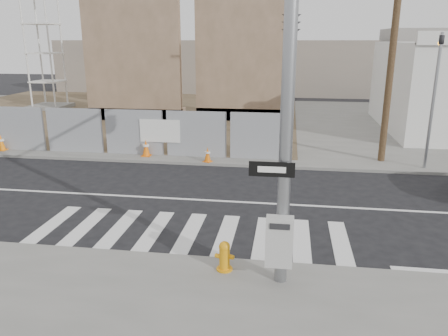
# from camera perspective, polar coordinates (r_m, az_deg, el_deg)

# --- Properties ---
(ground) EXTENTS (100.00, 100.00, 0.00)m
(ground) POSITION_cam_1_polar(r_m,az_deg,el_deg) (14.31, -2.26, -4.24)
(ground) COLOR black
(ground) RESTS_ON ground
(sidewalk_far) EXTENTS (50.00, 20.00, 0.12)m
(sidewalk_far) POSITION_cam_1_polar(r_m,az_deg,el_deg) (27.72, 3.11, 6.03)
(sidewalk_far) COLOR slate
(sidewalk_far) RESTS_ON ground
(signal_pole) EXTENTS (0.96, 5.87, 7.00)m
(signal_pole) POSITION_cam_1_polar(r_m,az_deg,el_deg) (11.11, 8.59, 14.87)
(signal_pole) COLOR gray
(signal_pole) RESTS_ON sidewalk_near
(far_signal_pole) EXTENTS (0.16, 0.20, 5.60)m
(far_signal_pole) POSITION_cam_1_polar(r_m,az_deg,el_deg) (18.64, 25.92, 9.99)
(far_signal_pole) COLOR gray
(far_signal_pole) RESTS_ON sidewalk_far
(chain_link_fence) EXTENTS (24.60, 0.04, 2.00)m
(chain_link_fence) POSITION_cam_1_polar(r_m,az_deg,el_deg) (22.40, -25.80, 4.68)
(chain_link_fence) COLOR gray
(chain_link_fence) RESTS_ON sidewalk_far
(concrete_wall_left) EXTENTS (6.00, 1.30, 8.00)m
(concrete_wall_left) POSITION_cam_1_polar(r_m,az_deg,el_deg) (27.96, -11.76, 12.66)
(concrete_wall_left) COLOR brown
(concrete_wall_left) RESTS_ON sidewalk_far
(concrete_wall_right) EXTENTS (5.50, 1.30, 8.00)m
(concrete_wall_right) POSITION_cam_1_polar(r_m,az_deg,el_deg) (27.45, 2.17, 12.92)
(concrete_wall_right) COLOR brown
(concrete_wall_right) RESTS_ON sidewalk_far
(utility_pole_right) EXTENTS (1.60, 0.28, 10.00)m
(utility_pole_right) POSITION_cam_1_polar(r_m,az_deg,el_deg) (19.07, 21.33, 15.82)
(utility_pole_right) COLOR brown
(utility_pole_right) RESTS_ON sidewalk_far
(fire_hydrant) EXTENTS (0.47, 0.47, 0.68)m
(fire_hydrant) POSITION_cam_1_polar(r_m,az_deg,el_deg) (9.83, 0.07, -11.40)
(fire_hydrant) COLOR orange
(fire_hydrant) RESTS_ON sidewalk_near
(traffic_cone_b) EXTENTS (0.41, 0.41, 0.75)m
(traffic_cone_b) POSITION_cam_1_polar(r_m,az_deg,el_deg) (22.65, -27.09, 2.98)
(traffic_cone_b) COLOR orange
(traffic_cone_b) RESTS_ON sidewalk_far
(traffic_cone_c) EXTENTS (0.39, 0.39, 0.74)m
(traffic_cone_c) POSITION_cam_1_polar(r_m,az_deg,el_deg) (19.47, -10.15, 2.59)
(traffic_cone_c) COLOR orange
(traffic_cone_c) RESTS_ON sidewalk_far
(traffic_cone_d) EXTENTS (0.42, 0.42, 0.63)m
(traffic_cone_d) POSITION_cam_1_polar(r_m,az_deg,el_deg) (18.27, -2.17, 1.76)
(traffic_cone_d) COLOR orange
(traffic_cone_d) RESTS_ON sidewalk_far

